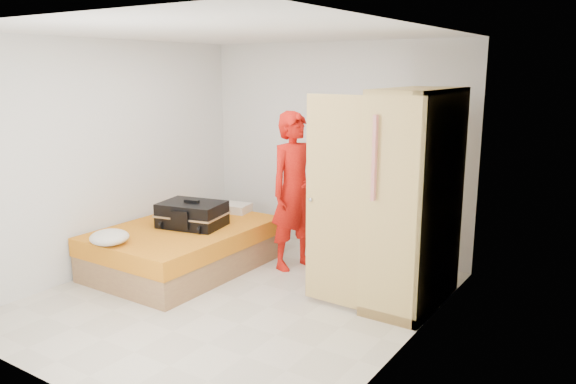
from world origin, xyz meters
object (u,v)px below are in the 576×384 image
Objects in this scene: suitcase at (192,214)px; wardrobe at (408,204)px; bed at (184,247)px; person at (295,191)px; round_cushion at (109,237)px.

wardrobe is at bearing -1.73° from suitcase.
bed is 0.40m from suitcase.
round_cushion is (-1.21, -1.66, -0.33)m from person.
person is at bearing 36.09° from bed.
person reaches higher than round_cushion.
wardrobe is at bearing 11.34° from bed.
bed is 2.66m from wardrobe.
wardrobe is 3.04m from round_cushion.
suitcase reaches higher than bed.
bed is at bearing -168.66° from wardrobe.
wardrobe is at bearing 27.71° from round_cushion.
person is 4.54× the size of round_cushion.
round_cushion is at bearing -152.29° from wardrobe.
bed is 1.11× the size of person.
wardrobe is 2.59× the size of suitcase.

